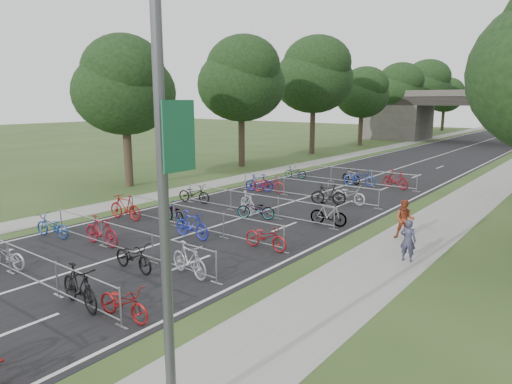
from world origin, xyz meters
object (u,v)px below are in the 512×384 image
(overpass_bridge, at_px, (482,117))
(pedestrian_b, at_px, (405,220))
(lamppost, at_px, (164,192))
(pedestrian_a, at_px, (408,241))

(overpass_bridge, xyz_separation_m, pedestrian_b, (7.61, -49.49, -2.69))
(lamppost, bearing_deg, pedestrian_a, 88.26)
(overpass_bridge, bearing_deg, pedestrian_b, -81.26)
(overpass_bridge, relative_size, pedestrian_b, 18.48)
(lamppost, xyz_separation_m, pedestrian_a, (0.33, 10.96, -3.50))
(lamppost, bearing_deg, pedestrian_b, 93.05)
(pedestrian_b, bearing_deg, pedestrian_a, -83.48)
(pedestrian_a, bearing_deg, overpass_bridge, -84.84)
(overpass_bridge, height_order, lamppost, lamppost)
(overpass_bridge, xyz_separation_m, lamppost, (8.33, -63.00, 0.75))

